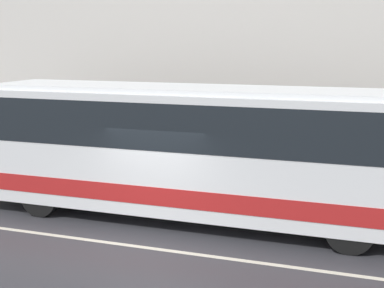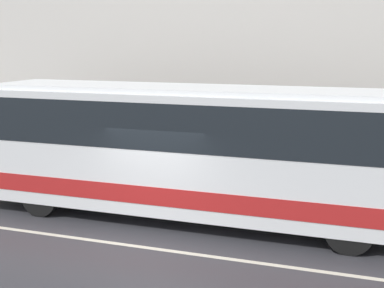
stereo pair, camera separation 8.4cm
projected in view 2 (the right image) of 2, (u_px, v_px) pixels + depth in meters
The scene contains 4 objects.
ground_plane at pixel (138, 247), 12.03m from camera, with size 60.00×60.00×0.00m, color #333338.
sidewalk at pixel (210, 183), 17.04m from camera, with size 60.00×2.86×0.16m.
lane_stripe at pixel (138, 246), 12.03m from camera, with size 54.00×0.14×0.01m.
transit_bus at pixel (180, 145), 13.68m from camera, with size 11.86×2.54×3.43m.
Camera 2 is at (4.90, -10.33, 4.55)m, focal length 50.00 mm.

